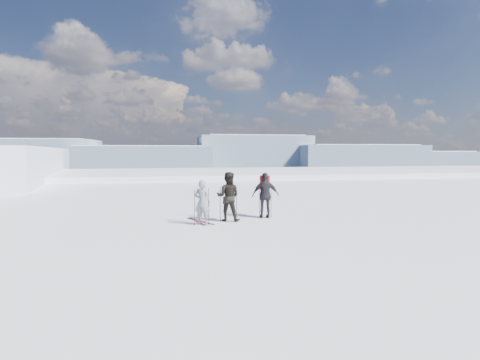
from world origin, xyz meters
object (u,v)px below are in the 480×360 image
object	(u,v)px
skier_pack	(265,195)
skis_loose	(199,221)
skier_dark	(228,197)
skier_grey	(202,202)

from	to	relation	value
skier_pack	skis_loose	world-z (taller)	skier_pack
skier_dark	skis_loose	size ratio (longest dim) A/B	1.12
skier_grey	skis_loose	xyz separation A→B (m)	(-0.10, 0.61, -0.80)
skis_loose	skier_pack	bearing A→B (deg)	6.87
skier_dark	skier_pack	bearing A→B (deg)	-148.10
skier_dark	skis_loose	xyz separation A→B (m)	(-1.12, 0.05, -0.92)
skier_pack	skis_loose	distance (m)	2.83
skier_pack	skis_loose	bearing A→B (deg)	13.32
skier_dark	skier_pack	distance (m)	1.60
skier_dark	skier_grey	bearing A→B (deg)	47.41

